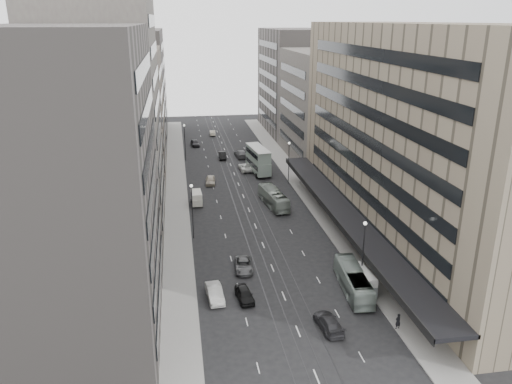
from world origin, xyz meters
TOP-DOWN VIEW (x-y plane):
  - ground at (0.00, 0.00)m, footprint 220.00×220.00m
  - sidewalk_right at (12.00, 37.50)m, footprint 4.00×125.00m
  - sidewalk_left at (-12.00, 37.50)m, footprint 4.00×125.00m
  - department_store at (21.45, 8.00)m, footprint 19.20×60.00m
  - building_right_mid at (21.50, 52.00)m, footprint 15.00×28.00m
  - building_right_far at (21.50, 82.00)m, footprint 15.00×32.00m
  - building_left_a at (-21.50, -8.00)m, footprint 15.00×28.00m
  - building_left_b at (-21.50, 19.00)m, footprint 15.00×26.00m
  - building_left_c at (-21.50, 46.00)m, footprint 15.00×28.00m
  - building_left_d at (-21.50, 79.00)m, footprint 15.00×38.00m
  - lamp_right_near at (9.70, -5.00)m, footprint 0.44×0.44m
  - lamp_right_far at (9.70, 35.00)m, footprint 0.44×0.44m
  - lamp_left_near at (-9.70, 12.00)m, footprint 0.44×0.44m
  - lamp_left_far at (-9.70, 55.00)m, footprint 0.44×0.44m
  - bus_near at (8.27, -6.27)m, footprint 3.26×10.44m
  - bus_far at (4.46, 23.30)m, footprint 3.77×10.70m
  - double_decker at (4.99, 42.83)m, footprint 4.03×10.23m
  - vw_microbus at (9.15, -6.28)m, footprint 2.53×5.03m
  - panel_van at (-8.57, 25.81)m, footprint 2.00×3.88m
  - sedan_0 at (-4.62, -6.09)m, footprint 2.15×4.37m
  - sedan_1 at (-7.97, -5.41)m, footprint 2.06×4.88m
  - sedan_2 at (-3.74, 1.04)m, footprint 2.64×5.04m
  - sedan_3 at (3.24, -13.05)m, footprint 2.46×5.15m
  - sedan_4 at (-5.37, 36.96)m, footprint 2.28×4.73m
  - sedan_5 at (-1.32, 55.32)m, footprint 1.81×4.72m
  - sedan_6 at (2.66, 44.96)m, footprint 2.84×5.67m
  - sedan_7 at (3.03, 55.75)m, footprint 2.86×5.97m
  - sedan_8 at (-7.01, 68.45)m, footprint 2.36×4.96m
  - sedan_9 at (-1.65, 80.05)m, footprint 1.75×4.36m
  - pedestrian at (10.20, -14.37)m, footprint 0.73×0.58m

SIDE VIEW (x-z plane):
  - ground at x=0.00m, z-range 0.00..0.00m
  - sidewalk_right at x=12.00m, z-range 0.00..0.15m
  - sidewalk_left at x=-12.00m, z-range 0.00..0.15m
  - sedan_2 at x=-3.74m, z-range 0.00..1.35m
  - sedan_9 at x=-1.65m, z-range 0.00..1.41m
  - sedan_0 at x=-4.62m, z-range 0.00..1.43m
  - sedan_3 at x=3.24m, z-range 0.00..1.45m
  - sedan_5 at x=-1.32m, z-range 0.00..1.53m
  - sedan_6 at x=2.66m, z-range 0.00..1.54m
  - sedan_4 at x=-5.37m, z-range 0.00..1.56m
  - sedan_1 at x=-7.97m, z-range 0.00..1.57m
  - sedan_8 at x=-7.01m, z-range 0.00..1.64m
  - sedan_7 at x=3.03m, z-range 0.00..1.68m
  - pedestrian at x=10.20m, z-range 0.15..1.90m
  - panel_van at x=-8.57m, z-range 0.12..2.53m
  - bus_near at x=8.27m, z-range 0.00..2.86m
  - bus_far at x=4.46m, z-range 0.00..2.92m
  - vw_microbus at x=9.15m, z-range 0.15..2.79m
  - double_decker at x=4.99m, z-range 0.22..5.67m
  - lamp_right_near at x=9.70m, z-range 1.04..9.36m
  - lamp_right_far at x=9.70m, z-range 1.04..9.36m
  - lamp_left_near at x=-9.70m, z-range 1.04..9.36m
  - lamp_left_far at x=-9.70m, z-range 1.04..9.36m
  - building_right_mid at x=21.50m, z-range 0.00..24.00m
  - building_left_c at x=-21.50m, z-range 0.00..25.00m
  - building_right_far at x=21.50m, z-range 0.00..28.00m
  - building_left_d at x=-21.50m, z-range 0.00..28.00m
  - department_store at x=21.45m, z-range -0.05..29.95m
  - building_left_a at x=-21.50m, z-range 0.00..30.00m
  - building_left_b at x=-21.50m, z-range 0.00..34.00m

